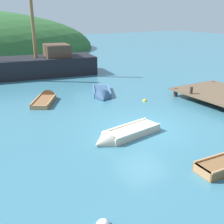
# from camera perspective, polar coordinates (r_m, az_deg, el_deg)

# --- Properties ---
(ground_plane) EXTENTS (120.00, 120.00, 0.00)m
(ground_plane) POSITION_cam_1_polar(r_m,az_deg,el_deg) (14.34, 6.27, -3.17)
(ground_plane) COLOR teal
(sailing_ship) EXTENTS (17.97, 6.24, 10.70)m
(sailing_ship) POSITION_cam_1_polar(r_m,az_deg,el_deg) (26.99, -19.65, 8.01)
(sailing_ship) COLOR black
(sailing_ship) RESTS_ON ground
(rowboat_far) EXTENTS (2.55, 3.16, 1.05)m
(rowboat_far) POSITION_cam_1_polar(r_m,az_deg,el_deg) (18.99, -13.39, 2.44)
(rowboat_far) COLOR brown
(rowboat_far) RESTS_ON ground
(rowboat_outer_left) EXTENTS (2.56, 3.63, 1.14)m
(rowboat_outer_left) POSITION_cam_1_polar(r_m,az_deg,el_deg) (19.73, -2.03, 3.63)
(rowboat_outer_left) COLOR #335175
(rowboat_outer_left) RESTS_ON ground
(rowboat_outer_right) EXTENTS (3.71, 1.51, 1.00)m
(rowboat_outer_right) POSITION_cam_1_polar(r_m,az_deg,el_deg) (13.07, 2.18, -4.92)
(rowboat_outer_right) COLOR beige
(rowboat_outer_right) RESTS_ON ground
(buoy_yellow) EXTENTS (0.28, 0.28, 0.28)m
(buoy_yellow) POSITION_cam_1_polar(r_m,az_deg,el_deg) (18.63, 6.73, 2.26)
(buoy_yellow) COLOR yellow
(buoy_yellow) RESTS_ON ground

